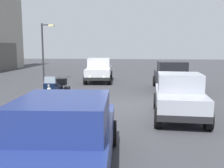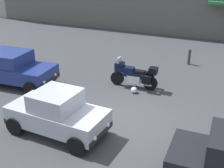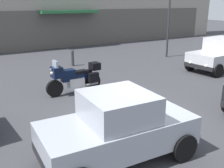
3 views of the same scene
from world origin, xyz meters
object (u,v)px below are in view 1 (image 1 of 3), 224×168
car_sedan_far (63,140)px  streetlamp_curbside (45,46)px  car_compact_side (179,96)px  helmet (72,104)px  motorcycle (56,93)px  car_hatchback_near (171,76)px  car_wagon_end (99,70)px

car_sedan_far → streetlamp_curbside: size_ratio=1.15×
car_compact_side → helmet: bearing=75.7°
motorcycle → helmet: bearing=107.2°
car_sedan_far → streetlamp_curbside: bearing=17.2°
car_hatchback_near → car_compact_side: car_hatchback_near is taller
motorcycle → car_wagon_end: (8.00, -0.52, 0.19)m
helmet → car_hatchback_near: (4.60, -4.54, 0.67)m
helmet → car_wagon_end: bearing=0.5°
car_compact_side → car_wagon_end: 9.97m
car_hatchback_near → car_wagon_end: same height
helmet → car_compact_side: (-1.25, -4.12, 0.63)m
helmet → car_sedan_far: 6.05m
motorcycle → helmet: motorcycle is taller
car_compact_side → streetlamp_curbside: streetlamp_curbside is taller
car_compact_side → car_wagon_end: car_wagon_end is taller
motorcycle → car_wagon_end: car_wagon_end is taller
motorcycle → car_sedan_far: car_sedan_far is taller
car_hatchback_near → car_compact_side: size_ratio=1.11×
helmet → streetlamp_curbside: bearing=26.9°
car_wagon_end → motorcycle: bearing=-8.1°
helmet → car_sedan_far: bearing=-166.9°
car_hatchback_near → car_sedan_far: car_hatchback_near is taller
motorcycle → car_hatchback_near: 7.03m
car_compact_side → car_hatchback_near: bearing=-1.5°
motorcycle → helmet: (0.20, -0.59, -0.48)m
motorcycle → car_compact_side: size_ratio=0.64×
helmet → streetlamp_curbside: (7.66, 3.89, 2.38)m
motorcycle → streetlamp_curbside: size_ratio=0.56×
car_sedan_far → motorcycle: bearing=15.0°
car_sedan_far → streetlamp_curbside: 14.61m
streetlamp_curbside → car_wagon_end: bearing=-88.0°
motorcycle → car_compact_side: bearing=75.6°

